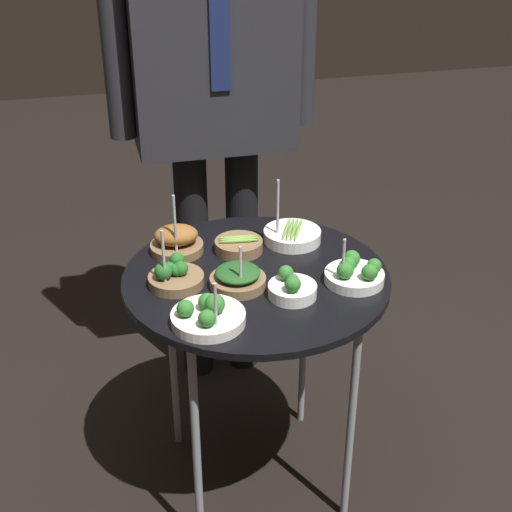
% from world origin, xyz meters
% --- Properties ---
extents(ground_plane, '(8.00, 8.00, 0.00)m').
position_xyz_m(ground_plane, '(0.00, 0.00, 0.00)').
color(ground_plane, black).
extents(serving_cart, '(0.64, 0.64, 0.66)m').
position_xyz_m(serving_cart, '(0.00, 0.00, 0.61)').
color(serving_cart, black).
rests_on(serving_cart, ground_plane).
extents(bowl_spinach_front_left, '(0.13, 0.13, 0.12)m').
position_xyz_m(bowl_spinach_front_left, '(-0.05, -0.04, 0.68)').
color(bowl_spinach_front_left, brown).
rests_on(bowl_spinach_front_left, serving_cart).
extents(bowl_broccoli_back_left, '(0.11, 0.11, 0.07)m').
position_xyz_m(bowl_broccoli_back_left, '(0.05, -0.12, 0.68)').
color(bowl_broccoli_back_left, white).
rests_on(bowl_broccoli_back_left, serving_cart).
extents(bowl_asparagus_front_right, '(0.12, 0.12, 0.04)m').
position_xyz_m(bowl_asparagus_front_right, '(-0.01, 0.12, 0.67)').
color(bowl_asparagus_front_right, brown).
rests_on(bowl_asparagus_front_right, serving_cart).
extents(bowl_asparagus_mid_left, '(0.15, 0.15, 0.18)m').
position_xyz_m(bowl_asparagus_mid_left, '(0.13, 0.14, 0.68)').
color(bowl_asparagus_mid_left, white).
rests_on(bowl_asparagus_mid_left, serving_cart).
extents(bowl_roast_far_rim, '(0.13, 0.13, 0.17)m').
position_xyz_m(bowl_roast_far_rim, '(-0.17, 0.16, 0.69)').
color(bowl_roast_far_rim, brown).
rests_on(bowl_roast_far_rim, serving_cart).
extents(bowl_broccoli_mid_right, '(0.13, 0.13, 0.15)m').
position_xyz_m(bowl_broccoli_mid_right, '(-0.19, 0.00, 0.68)').
color(bowl_broccoli_mid_right, brown).
rests_on(bowl_broccoli_mid_right, serving_cart).
extents(bowl_broccoli_near_rim, '(0.16, 0.16, 0.12)m').
position_xyz_m(bowl_broccoli_near_rim, '(-0.15, -0.18, 0.68)').
color(bowl_broccoli_near_rim, silver).
rests_on(bowl_broccoli_near_rim, serving_cart).
extents(bowl_broccoli_back_right, '(0.14, 0.14, 0.12)m').
position_xyz_m(bowl_broccoli_back_right, '(0.21, -0.09, 0.68)').
color(bowl_broccoli_back_right, white).
rests_on(bowl_broccoli_back_right, serving_cart).
extents(waiter_figure, '(0.60, 0.22, 1.61)m').
position_xyz_m(waiter_figure, '(0.01, 0.53, 1.02)').
color(waiter_figure, black).
rests_on(waiter_figure, ground_plane).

